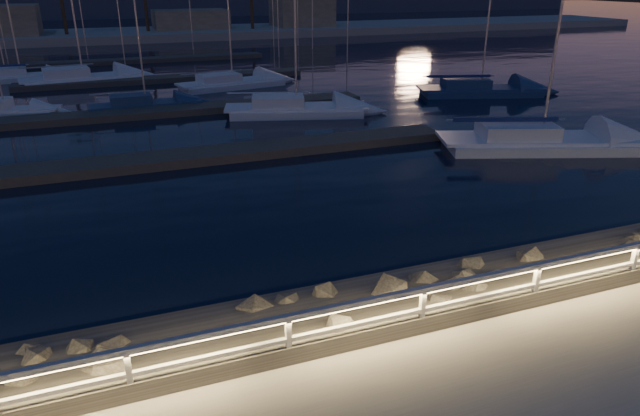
{
  "coord_description": "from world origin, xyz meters",
  "views": [
    {
      "loc": [
        -4.76,
        -9.0,
        7.11
      ],
      "look_at": [
        0.18,
        4.0,
        1.45
      ],
      "focal_mm": 32.0,
      "sensor_mm": 36.0,
      "label": 1
    }
  ],
  "objects_px": {
    "sailboat_c": "(292,108)",
    "sailboat_l": "(230,82)",
    "sailboat_k": "(80,78)",
    "sailboat_e": "(2,110)",
    "guard_rail": "(378,308)",
    "sailboat_j": "(19,76)",
    "sailboat_f": "(143,104)",
    "sailboat_h": "(477,89)",
    "sailboat_d": "(536,140)"
  },
  "relations": [
    {
      "from": "guard_rail",
      "to": "sailboat_c",
      "type": "distance_m",
      "value": 23.83
    },
    {
      "from": "sailboat_d",
      "to": "sailboat_h",
      "type": "relative_size",
      "value": 1.11
    },
    {
      "from": "sailboat_c",
      "to": "sailboat_k",
      "type": "bearing_deg",
      "value": 142.86
    },
    {
      "from": "sailboat_d",
      "to": "sailboat_j",
      "type": "distance_m",
      "value": 39.25
    },
    {
      "from": "sailboat_c",
      "to": "sailboat_e",
      "type": "relative_size",
      "value": 1.37
    },
    {
      "from": "sailboat_e",
      "to": "sailboat_h",
      "type": "distance_m",
      "value": 30.54
    },
    {
      "from": "sailboat_k",
      "to": "sailboat_l",
      "type": "height_order",
      "value": "sailboat_k"
    },
    {
      "from": "sailboat_c",
      "to": "sailboat_l",
      "type": "relative_size",
      "value": 1.03
    },
    {
      "from": "sailboat_d",
      "to": "sailboat_k",
      "type": "xyz_separation_m",
      "value": [
        -20.62,
        27.1,
        0.0
      ]
    },
    {
      "from": "sailboat_h",
      "to": "sailboat_k",
      "type": "xyz_separation_m",
      "value": [
        -26.03,
        14.72,
        0.03
      ]
    },
    {
      "from": "sailboat_j",
      "to": "sailboat_k",
      "type": "xyz_separation_m",
      "value": [
        4.56,
        -3.0,
        0.05
      ]
    },
    {
      "from": "sailboat_j",
      "to": "sailboat_l",
      "type": "bearing_deg",
      "value": -30.73
    },
    {
      "from": "guard_rail",
      "to": "sailboat_e",
      "type": "relative_size",
      "value": 4.25
    },
    {
      "from": "sailboat_c",
      "to": "sailboat_d",
      "type": "height_order",
      "value": "sailboat_d"
    },
    {
      "from": "guard_rail",
      "to": "sailboat_j",
      "type": "xyz_separation_m",
      "value": [
        -10.76,
        42.2,
        -0.96
      ]
    },
    {
      "from": "sailboat_e",
      "to": "sailboat_k",
      "type": "height_order",
      "value": "sailboat_k"
    },
    {
      "from": "sailboat_e",
      "to": "sailboat_f",
      "type": "bearing_deg",
      "value": 5.22
    },
    {
      "from": "sailboat_e",
      "to": "sailboat_l",
      "type": "relative_size",
      "value": 0.75
    },
    {
      "from": "sailboat_f",
      "to": "sailboat_j",
      "type": "xyz_separation_m",
      "value": [
        -8.29,
        14.64,
        0.02
      ]
    },
    {
      "from": "sailboat_d",
      "to": "sailboat_k",
      "type": "height_order",
      "value": "sailboat_d"
    },
    {
      "from": "sailboat_h",
      "to": "sailboat_k",
      "type": "relative_size",
      "value": 0.96
    },
    {
      "from": "guard_rail",
      "to": "sailboat_k",
      "type": "distance_m",
      "value": 39.69
    },
    {
      "from": "sailboat_e",
      "to": "sailboat_k",
      "type": "distance_m",
      "value": 11.2
    },
    {
      "from": "sailboat_c",
      "to": "sailboat_h",
      "type": "height_order",
      "value": "sailboat_h"
    },
    {
      "from": "sailboat_h",
      "to": "sailboat_c",
      "type": "bearing_deg",
      "value": -157.09
    },
    {
      "from": "sailboat_d",
      "to": "sailboat_l",
      "type": "bearing_deg",
      "value": 135.07
    },
    {
      "from": "sailboat_j",
      "to": "sailboat_k",
      "type": "distance_m",
      "value": 5.46
    },
    {
      "from": "sailboat_e",
      "to": "sailboat_l",
      "type": "bearing_deg",
      "value": 31.73
    },
    {
      "from": "sailboat_h",
      "to": "sailboat_l",
      "type": "distance_m",
      "value": 17.98
    },
    {
      "from": "sailboat_c",
      "to": "sailboat_f",
      "type": "xyz_separation_m",
      "value": [
        -8.24,
        4.45,
        -0.04
      ]
    },
    {
      "from": "sailboat_h",
      "to": "sailboat_j",
      "type": "relative_size",
      "value": 1.22
    },
    {
      "from": "guard_rail",
      "to": "sailboat_h",
      "type": "bearing_deg",
      "value": 50.97
    },
    {
      "from": "sailboat_d",
      "to": "sailboat_f",
      "type": "distance_m",
      "value": 22.9
    },
    {
      "from": "sailboat_k",
      "to": "sailboat_l",
      "type": "distance_m",
      "value": 11.93
    },
    {
      "from": "sailboat_l",
      "to": "sailboat_k",
      "type": "bearing_deg",
      "value": 140.2
    },
    {
      "from": "guard_rail",
      "to": "sailboat_d",
      "type": "relative_size",
      "value": 2.69
    },
    {
      "from": "sailboat_d",
      "to": "sailboat_h",
      "type": "xyz_separation_m",
      "value": [
        5.41,
        12.38,
        -0.03
      ]
    },
    {
      "from": "sailboat_e",
      "to": "sailboat_l",
      "type": "xyz_separation_m",
      "value": [
        14.64,
        4.62,
        0.02
      ]
    },
    {
      "from": "guard_rail",
      "to": "sailboat_j",
      "type": "relative_size",
      "value": 3.67
    },
    {
      "from": "sailboat_f",
      "to": "sailboat_j",
      "type": "height_order",
      "value": "sailboat_j"
    },
    {
      "from": "sailboat_c",
      "to": "sailboat_f",
      "type": "bearing_deg",
      "value": 167.86
    },
    {
      "from": "sailboat_e",
      "to": "sailboat_f",
      "type": "relative_size",
      "value": 0.92
    },
    {
      "from": "sailboat_c",
      "to": "sailboat_h",
      "type": "relative_size",
      "value": 0.97
    },
    {
      "from": "sailboat_d",
      "to": "sailboat_c",
      "type": "bearing_deg",
      "value": 147.73
    },
    {
      "from": "sailboat_j",
      "to": "sailboat_l",
      "type": "xyz_separation_m",
      "value": [
        15.0,
        -8.77,
        -0.0
      ]
    },
    {
      "from": "sailboat_e",
      "to": "sailboat_d",
      "type": "bearing_deg",
      "value": -19.74
    },
    {
      "from": "sailboat_k",
      "to": "sailboat_f",
      "type": "bearing_deg",
      "value": -79.89
    },
    {
      "from": "sailboat_k",
      "to": "sailboat_e",
      "type": "bearing_deg",
      "value": -119.63
    },
    {
      "from": "sailboat_j",
      "to": "sailboat_l",
      "type": "relative_size",
      "value": 0.87
    },
    {
      "from": "sailboat_d",
      "to": "sailboat_j",
      "type": "bearing_deg",
      "value": 149.48
    }
  ]
}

